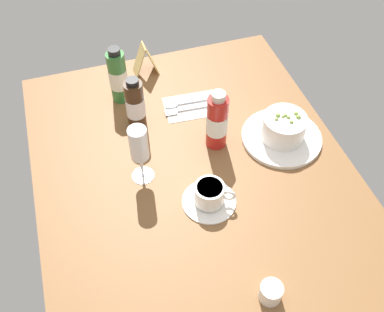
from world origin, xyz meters
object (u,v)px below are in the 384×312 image
object	(u,v)px
sauce_bottle_red	(217,122)
coffee_cup	(210,195)
sauce_bottle_green	(118,77)
creamer_jug	(270,292)
wine_glass	(139,146)
sauce_bottle_brown	(135,105)
menu_card	(145,59)
porridge_bowl	(283,130)
cutlery_setting	(190,106)

from	to	relation	value
sauce_bottle_red	coffee_cup	bearing A→B (deg)	155.98
sauce_bottle_red	sauce_bottle_green	distance (cm)	34.22
coffee_cup	sauce_bottle_green	bearing A→B (deg)	16.67
creamer_jug	wine_glass	size ratio (longest dim) A/B	0.33
sauce_bottle_brown	coffee_cup	bearing A→B (deg)	-160.65
creamer_jug	menu_card	world-z (taller)	menu_card
sauce_bottle_red	menu_card	world-z (taller)	sauce_bottle_red
porridge_bowl	coffee_cup	bearing A→B (deg)	118.38
sauce_bottle_red	wine_glass	bearing A→B (deg)	103.42
porridge_bowl	wine_glass	xyz separation A→B (cm)	(-1.17, 40.88, 8.25)
coffee_cup	sauce_bottle_red	xyz separation A→B (cm)	(18.61, -8.29, 5.70)
sauce_bottle_red	menu_card	xyz separation A→B (cm)	(36.54, 11.43, -3.38)
creamer_jug	sauce_bottle_red	size ratio (longest dim) A/B	0.31
cutlery_setting	sauce_bottle_red	xyz separation A→B (cm)	(-16.34, -2.47, 8.27)
wine_glass	sauce_bottle_brown	size ratio (longest dim) A/B	1.03
coffee_cup	porridge_bowl	bearing A→B (deg)	-61.62
coffee_cup	menu_card	world-z (taller)	menu_card
coffee_cup	wine_glass	size ratio (longest dim) A/B	0.77
coffee_cup	cutlery_setting	bearing A→B (deg)	-9.46
creamer_jug	menu_card	distance (cm)	82.98
coffee_cup	creamer_jug	distance (cm)	27.79
creamer_jug	sauce_bottle_brown	size ratio (longest dim) A/B	0.34
coffee_cup	sauce_bottle_green	xyz separation A→B (cm)	(45.01, 13.48, 5.74)
wine_glass	sauce_bottle_green	world-z (taller)	sauce_bottle_green
cutlery_setting	wine_glass	bearing A→B (deg)	137.31
creamer_jug	sauce_bottle_green	xyz separation A→B (cm)	(72.44, 17.87, 6.23)
creamer_jug	cutlery_setting	bearing A→B (deg)	-1.31
coffee_cup	wine_glass	bearing A→B (deg)	47.01
cutlery_setting	menu_card	xyz separation A→B (cm)	(20.20, 8.96, 4.89)
sauce_bottle_brown	sauce_bottle_green	bearing A→B (deg)	9.77
porridge_bowl	menu_card	distance (cm)	50.51
porridge_bowl	cutlery_setting	distance (cm)	29.47
wine_glass	sauce_bottle_green	distance (cm)	31.95
sauce_bottle_green	menu_card	size ratio (longest dim) A/B	1.77
wine_glass	menu_card	xyz separation A→B (cm)	(41.91, -11.07, -6.77)
porridge_bowl	cutlery_setting	bearing A→B (deg)	45.43
sauce_bottle_red	sauce_bottle_green	size ratio (longest dim) A/B	1.01
coffee_cup	creamer_jug	world-z (taller)	coffee_cup
cutlery_setting	sauce_bottle_green	distance (cm)	23.29
cutlery_setting	sauce_bottle_green	world-z (taller)	sauce_bottle_green
coffee_cup	wine_glass	xyz separation A→B (cm)	(13.24, 14.21, 9.09)
creamer_jug	sauce_bottle_brown	distance (cm)	61.73
sauce_bottle_red	menu_card	size ratio (longest dim) A/B	1.78
cutlery_setting	sauce_bottle_red	size ratio (longest dim) A/B	0.93
coffee_cup	sauce_bottle_green	world-z (taller)	sauce_bottle_green
porridge_bowl	cutlery_setting	xyz separation A→B (cm)	(20.54, 20.85, -3.41)
cutlery_setting	menu_card	distance (cm)	22.63
porridge_bowl	cutlery_setting	size ratio (longest dim) A/B	1.31
coffee_cup	sauce_bottle_red	bearing A→B (deg)	-24.02
sauce_bottle_brown	sauce_bottle_green	distance (cm)	13.20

